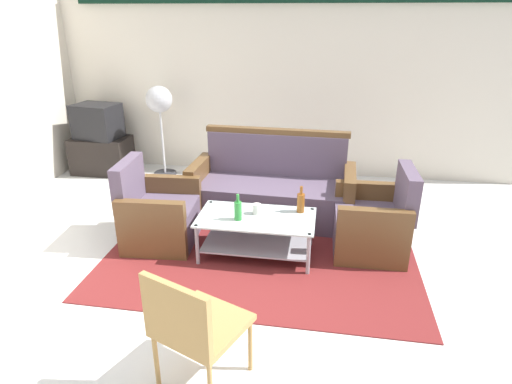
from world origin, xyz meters
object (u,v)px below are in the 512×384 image
Objects in this scene: armchair_left at (159,215)px; tv_stand at (102,155)px; pedestal_fan at (159,105)px; coffee_table at (256,230)px; television at (97,121)px; bottle_brown at (301,202)px; bottle_green at (238,210)px; armchair_right at (373,224)px; couch at (272,191)px; cup at (257,209)px; wicker_chair at (192,324)px.

armchair_left is 1.06× the size of tv_stand.
pedestal_fan is at bearing -164.76° from armchair_left.
coffee_table is 3.29m from television.
coffee_table is 1.38× the size of tv_stand.
bottle_brown reaches higher than bottle_green.
tv_stand is at bearing 149.33° from bottle_brown.
armchair_left is at bearing 93.17° from armchair_right.
cup is at bearing 88.54° from couch.
bottle_green is (-0.56, -0.26, -0.00)m from bottle_brown.
cup is at bearing 152.69° from television.
tv_stand is at bearing 143.92° from cup.
television reaches higher than armchair_left.
couch is 2.89m from television.
wicker_chair is at bearing -55.32° from tv_stand.
armchair_right reaches higher than cup.
bottle_green reaches higher than cup.
television is (-2.64, 1.09, 0.44)m from couch.
television reaches higher than bottle_green.
cup is (-0.41, -0.11, -0.05)m from bottle_brown.
television reaches higher than wicker_chair.
armchair_left is 3.36× the size of bottle_green.
bottle_brown is 0.33× the size of tv_stand.
armchair_left is at bearing 173.50° from coffee_table.
wicker_chair is (2.49, -3.60, -0.27)m from television.
coffee_table is 0.50m from bottle_brown.
television reaches higher than coffee_table.
pedestal_fan is 1.51× the size of wicker_chair.
bottle_brown is 2.81m from pedestal_fan.
bottle_brown is (1.42, 0.06, 0.22)m from armchair_left.
bottle_green is 3.20m from tv_stand.
bottle_brown is 0.31× the size of wicker_chair.
bottle_green is 0.30× the size of wicker_chair.
television is at bearing -177.06° from pedestal_fan.
cup is (1.02, -0.05, 0.17)m from armchair_left.
armchair_right is at bearing 90.50° from armchair_left.
cup is at bearing 109.25° from wicker_chair.
armchair_left and armchair_right have the same top height.
bottle_brown is 0.62m from bottle_green.
armchair_left is 0.67× the size of pedestal_fan.
television is at bearing 147.39° from wicker_chair.
couch is 0.81m from bottle_brown.
bottle_green is (-0.16, -0.08, 0.23)m from coffee_table.
bottle_green is (-0.20, -0.96, 0.19)m from couch.
armchair_left reaches higher than bottle_green.
bottle_brown is (0.40, 0.18, 0.24)m from coffee_table.
armchair_right is 0.74m from bottle_brown.
tv_stand is 4.39m from wicker_chair.
wicker_chair is at bearing 146.53° from armchair_right.
couch is 2.14× the size of armchair_right.
cup is 0.08× the size of pedestal_fan.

